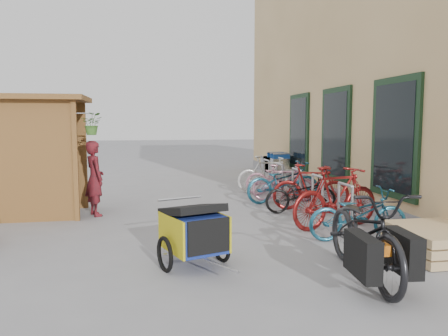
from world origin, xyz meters
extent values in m
plane|color=gray|center=(0.00, 0.00, 0.00)|extent=(80.00, 80.00, 0.00)
cube|color=#DCB87F|center=(6.50, 4.50, 3.50)|extent=(6.00, 13.00, 7.00)
cube|color=gray|center=(3.58, 4.50, 0.15)|extent=(0.18, 13.00, 0.30)
cube|color=black|center=(3.47, 0.50, 1.60)|extent=(0.06, 1.50, 2.20)
cube|color=black|center=(3.44, 0.50, 1.60)|extent=(0.02, 1.25, 1.95)
cube|color=black|center=(3.47, 3.00, 1.60)|extent=(0.06, 1.50, 2.20)
cube|color=black|center=(3.44, 3.00, 1.60)|extent=(0.02, 1.25, 1.95)
cube|color=black|center=(3.47, 5.50, 1.60)|extent=(0.06, 1.50, 2.20)
cube|color=black|center=(3.44, 5.50, 1.60)|extent=(0.02, 1.25, 1.95)
cube|color=brown|center=(-2.30, 1.85, 1.15)|extent=(0.09, 0.09, 2.30)
cube|color=brown|center=(-2.30, 3.15, 1.15)|extent=(0.09, 0.09, 2.30)
cube|color=brown|center=(-3.20, 1.88, 1.15)|extent=(1.80, 0.05, 2.30)
cube|color=brown|center=(-3.20, 3.12, 1.15)|extent=(1.80, 0.05, 2.30)
cube|color=brown|center=(-3.20, 2.50, 2.35)|extent=(2.15, 1.65, 0.10)
cube|color=brown|center=(-3.40, 2.50, 0.90)|extent=(1.30, 1.15, 0.04)
cube|color=brown|center=(-3.40, 2.50, 1.50)|extent=(1.30, 1.15, 0.04)
cylinder|color=#A5A8AD|center=(-2.12, 1.85, 2.05)|extent=(0.36, 0.02, 0.02)
imported|color=#396824|center=(-1.97, 1.85, 1.85)|extent=(0.38, 0.33, 0.42)
cylinder|color=#A5A8AD|center=(2.30, -0.25, 0.42)|extent=(0.05, 0.05, 0.84)
cylinder|color=#A5A8AD|center=(2.30, 0.25, 0.42)|extent=(0.05, 0.05, 0.84)
cylinder|color=#A5A8AD|center=(2.30, 0.00, 0.84)|extent=(0.05, 0.50, 0.05)
cylinder|color=#A5A8AD|center=(2.30, 0.95, 0.42)|extent=(0.05, 0.05, 0.84)
cylinder|color=#A5A8AD|center=(2.30, 1.45, 0.42)|extent=(0.05, 0.05, 0.84)
cylinder|color=#A5A8AD|center=(2.30, 1.20, 0.84)|extent=(0.05, 0.50, 0.05)
cylinder|color=#A5A8AD|center=(2.30, 2.15, 0.42)|extent=(0.05, 0.05, 0.84)
cylinder|color=#A5A8AD|center=(2.30, 2.65, 0.42)|extent=(0.05, 0.05, 0.84)
cylinder|color=#A5A8AD|center=(2.30, 2.40, 0.84)|extent=(0.05, 0.50, 0.05)
cylinder|color=#A5A8AD|center=(2.30, 3.35, 0.42)|extent=(0.05, 0.05, 0.84)
cylinder|color=#A5A8AD|center=(2.30, 3.85, 0.42)|extent=(0.05, 0.05, 0.84)
cylinder|color=#A5A8AD|center=(2.30, 3.60, 0.84)|extent=(0.05, 0.50, 0.05)
cylinder|color=#A5A8AD|center=(2.30, 4.55, 0.42)|extent=(0.05, 0.05, 0.84)
cylinder|color=#A5A8AD|center=(2.30, 5.05, 0.42)|extent=(0.05, 0.05, 0.84)
cylinder|color=#A5A8AD|center=(2.30, 4.80, 0.84)|extent=(0.05, 0.50, 0.05)
cube|color=tan|center=(3.00, -1.40, 0.07)|extent=(1.00, 1.20, 0.12)
cube|color=tan|center=(3.00, -1.40, 0.21)|extent=(1.00, 1.20, 0.12)
cube|color=tan|center=(3.00, -1.40, 0.35)|extent=(1.00, 1.20, 0.12)
cube|color=silver|center=(3.00, 6.05, 0.56)|extent=(0.51, 0.79, 0.48)
cube|color=#17479A|center=(3.00, 5.65, 0.88)|extent=(0.51, 0.04, 0.17)
cylinder|color=silver|center=(3.00, 5.63, 0.95)|extent=(0.54, 0.03, 0.03)
cylinder|color=black|center=(2.80, 5.73, 0.06)|extent=(0.04, 0.11, 0.11)
cube|color=silver|center=(3.00, 6.38, 0.56)|extent=(0.51, 0.79, 0.48)
cube|color=#17479A|center=(3.00, 5.98, 0.88)|extent=(0.51, 0.04, 0.17)
cylinder|color=silver|center=(3.00, 5.95, 0.95)|extent=(0.54, 0.03, 0.03)
cylinder|color=black|center=(2.80, 6.05, 0.06)|extent=(0.04, 0.11, 0.11)
cube|color=silver|center=(3.00, 6.70, 0.56)|extent=(0.51, 0.79, 0.48)
cube|color=#17479A|center=(3.00, 6.30, 0.88)|extent=(0.51, 0.04, 0.17)
cylinder|color=silver|center=(3.00, 6.28, 0.95)|extent=(0.54, 0.03, 0.03)
cylinder|color=black|center=(2.80, 6.38, 0.06)|extent=(0.04, 0.11, 0.11)
cube|color=#1B3198|center=(-0.39, -1.19, 0.46)|extent=(0.84, 0.96, 0.47)
cube|color=gold|center=(-0.70, -1.30, 0.46)|extent=(0.29, 0.77, 0.47)
cube|color=gold|center=(-0.09, -1.09, 0.46)|extent=(0.29, 0.77, 0.47)
cube|color=black|center=(-0.25, -1.59, 0.49)|extent=(0.54, 0.22, 0.43)
cube|color=black|center=(-0.41, -1.15, 0.74)|extent=(0.88, 0.94, 0.23)
torus|color=black|center=(-0.78, -1.33, 0.22)|extent=(0.21, 0.46, 0.47)
torus|color=black|center=(0.00, -1.06, 0.22)|extent=(0.21, 0.46, 0.47)
cylinder|color=#B7B7BC|center=(-0.17, -1.84, 0.22)|extent=(0.25, 0.66, 0.03)
cylinder|color=#B7B7BC|center=(-0.54, -0.78, 0.83)|extent=(0.62, 0.24, 0.03)
imported|color=black|center=(1.59, -1.99, 0.56)|extent=(0.94, 2.19, 1.12)
cube|color=black|center=(1.28, -2.52, 0.45)|extent=(0.24, 0.66, 0.45)
cube|color=black|center=(1.79, -2.47, 0.45)|extent=(0.24, 0.66, 0.45)
cube|color=orange|center=(1.54, -2.49, 0.50)|extent=(0.14, 0.19, 0.12)
imported|color=maroon|center=(-2.01, 2.27, 0.76)|extent=(0.56, 0.65, 1.51)
imported|color=#1B546E|center=(2.33, -0.41, 0.43)|extent=(1.65, 0.65, 0.85)
imported|color=maroon|center=(2.32, 0.39, 0.56)|extent=(1.93, 1.00, 1.12)
imported|color=black|center=(2.18, 1.79, 0.40)|extent=(1.54, 0.56, 0.80)
imported|color=maroon|center=(2.50, 2.02, 0.50)|extent=(1.71, 0.77, 0.99)
imported|color=#1B546E|center=(2.18, 2.96, 0.48)|extent=(1.90, 0.88, 0.96)
imported|color=#BE7A91|center=(2.22, 3.10, 0.44)|extent=(1.53, 0.75, 0.89)
imported|color=#BE7A91|center=(2.39, 3.94, 0.45)|extent=(1.82, 1.08, 0.90)
imported|color=silver|center=(2.22, 4.38, 0.50)|extent=(1.69, 0.59, 1.00)
camera|label=1|loc=(-1.01, -6.75, 1.88)|focal=35.00mm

